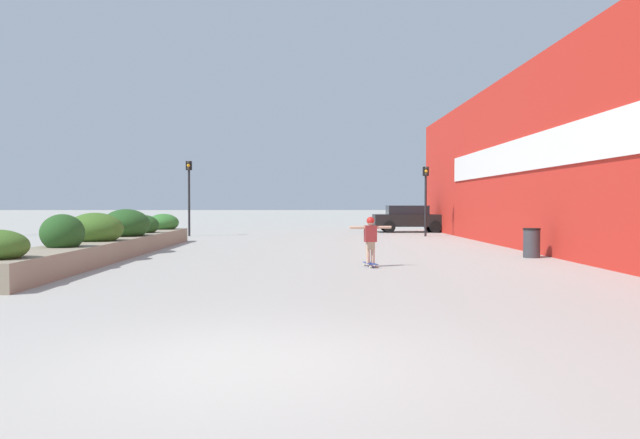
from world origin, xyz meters
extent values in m
plane|color=#A3A099|center=(0.00, 0.00, 0.00)|extent=(300.00, 300.00, 0.00)
cube|color=red|center=(8.21, 12.66, 3.20)|extent=(0.60, 40.48, 6.40)
cube|color=white|center=(7.87, 15.54, 3.30)|extent=(0.06, 18.51, 1.15)
cube|color=gray|center=(-5.44, 12.73, 0.28)|extent=(1.47, 15.94, 0.56)
ellipsoid|color=#234C1E|center=(-5.45, 9.03, 0.90)|extent=(1.05, 1.06, 0.92)
ellipsoid|color=#3D6623|center=(-5.52, 11.53, 0.90)|extent=(1.59, 1.40, 0.92)
ellipsoid|color=#234C1E|center=(-5.43, 14.23, 0.94)|extent=(1.53, 1.71, 1.01)
ellipsoid|color=#234C1E|center=(-5.50, 16.53, 0.84)|extent=(1.17, 0.99, 0.75)
ellipsoid|color=#33702D|center=(-5.48, 19.63, 0.83)|extent=(1.26, 1.22, 0.73)
cube|color=navy|center=(2.16, 9.60, 0.09)|extent=(0.35, 0.79, 0.01)
cylinder|color=beige|center=(2.03, 9.85, 0.03)|extent=(0.07, 0.07, 0.06)
cylinder|color=beige|center=(2.19, 9.88, 0.03)|extent=(0.07, 0.07, 0.06)
cylinder|color=beige|center=(2.14, 9.32, 0.03)|extent=(0.07, 0.07, 0.06)
cylinder|color=beige|center=(2.30, 9.35, 0.03)|extent=(0.07, 0.07, 0.06)
cylinder|color=tan|center=(2.10, 9.58, 0.37)|extent=(0.12, 0.12, 0.54)
cylinder|color=tan|center=(2.23, 9.61, 0.37)|extent=(0.12, 0.12, 0.54)
cube|color=gray|center=(2.16, 9.60, 0.54)|extent=(0.22, 0.20, 0.19)
cube|color=maroon|center=(2.16, 9.60, 0.85)|extent=(0.33, 0.21, 0.42)
cylinder|color=tan|center=(1.82, 9.53, 1.01)|extent=(0.41, 0.15, 0.07)
cylinder|color=tan|center=(2.51, 9.67, 1.01)|extent=(0.41, 0.15, 0.07)
sphere|color=tan|center=(2.16, 9.60, 1.15)|extent=(0.18, 0.18, 0.18)
sphere|color=red|center=(2.16, 9.60, 1.18)|extent=(0.20, 0.20, 0.20)
cylinder|color=#38383D|center=(7.26, 12.24, 0.42)|extent=(0.49, 0.49, 0.84)
cylinder|color=black|center=(7.26, 12.24, 0.86)|extent=(0.51, 0.51, 0.05)
cube|color=navy|center=(15.76, 29.40, 0.67)|extent=(3.85, 1.91, 0.68)
cube|color=black|center=(15.92, 29.40, 1.26)|extent=(2.12, 1.68, 0.52)
cylinder|color=black|center=(14.57, 28.49, 0.33)|extent=(0.65, 0.22, 0.65)
cylinder|color=black|center=(14.57, 30.30, 0.33)|extent=(0.65, 0.22, 0.65)
cylinder|color=black|center=(16.96, 28.49, 0.33)|extent=(0.65, 0.22, 0.65)
cylinder|color=black|center=(16.96, 30.30, 0.33)|extent=(0.65, 0.22, 0.65)
cube|color=black|center=(6.28, 28.96, 0.67)|extent=(4.13, 1.75, 0.68)
cube|color=black|center=(6.12, 28.96, 1.26)|extent=(2.27, 1.54, 0.50)
cylinder|color=black|center=(7.56, 29.80, 0.33)|extent=(0.66, 0.22, 0.66)
cylinder|color=black|center=(7.56, 28.13, 0.33)|extent=(0.66, 0.22, 0.66)
cylinder|color=black|center=(5.00, 29.80, 0.33)|extent=(0.66, 0.22, 0.66)
cylinder|color=black|center=(5.00, 28.13, 0.33)|extent=(0.66, 0.22, 0.66)
cylinder|color=black|center=(-5.43, 24.84, 1.64)|extent=(0.11, 0.11, 3.29)
cube|color=black|center=(-5.43, 24.84, 3.51)|extent=(0.28, 0.20, 0.45)
sphere|color=#2D2823|center=(-5.43, 24.72, 3.66)|extent=(0.15, 0.15, 0.15)
sphere|color=orange|center=(-5.43, 24.72, 3.51)|extent=(0.15, 0.15, 0.15)
sphere|color=#2D2823|center=(-5.43, 24.72, 3.36)|extent=(0.15, 0.15, 0.15)
cylinder|color=black|center=(6.33, 24.46, 1.50)|extent=(0.11, 0.11, 2.99)
cube|color=black|center=(6.33, 24.46, 3.22)|extent=(0.28, 0.20, 0.45)
sphere|color=#2D2823|center=(6.33, 24.34, 3.37)|extent=(0.15, 0.15, 0.15)
sphere|color=orange|center=(6.33, 24.34, 3.22)|extent=(0.15, 0.15, 0.15)
sphere|color=#2D2823|center=(6.33, 24.34, 3.07)|extent=(0.15, 0.15, 0.15)
camera|label=1|loc=(0.63, -6.30, 1.62)|focal=35.00mm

